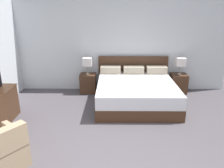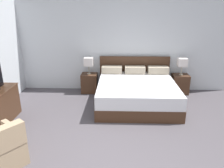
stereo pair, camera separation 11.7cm
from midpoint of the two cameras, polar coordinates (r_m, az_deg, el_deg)
The scene contains 6 objects.
wall_back at distance 6.43m, azimuth 1.14°, elevation 9.72°, with size 6.71×0.06×2.60m, color silver.
bed at distance 5.69m, azimuth 6.96°, elevation -1.97°, with size 2.03×2.07×1.03m.
nightstand_left at distance 6.44m, azimuth -5.39°, elevation 0.28°, with size 0.45×0.41×0.55m.
nightstand_right at distance 6.65m, azimuth 17.81°, elevation 0.02°, with size 0.45×0.41×0.55m.
table_lamp_left at distance 6.27m, azimuth -5.57°, elevation 5.80°, with size 0.25×0.25×0.49m.
table_lamp_right at distance 6.48m, azimuth 18.38°, elevation 5.36°, with size 0.25×0.25×0.49m.
Camera 2 is at (0.14, -2.55, 2.37)m, focal length 35.00 mm.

